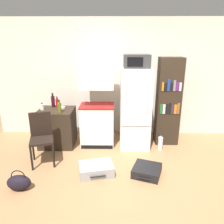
# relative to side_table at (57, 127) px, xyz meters

# --- Properties ---
(ground_plane) EXTENTS (24.00, 24.00, 0.00)m
(ground_plane) POSITION_rel_side_table_xyz_m (1.45, -1.28, -0.39)
(ground_plane) COLOR #A3754C
(wall_back) EXTENTS (6.40, 0.10, 2.63)m
(wall_back) POSITION_rel_side_table_xyz_m (1.65, 0.72, 0.92)
(wall_back) COLOR silver
(wall_back) RESTS_ON ground_plane
(side_table) EXTENTS (0.72, 0.63, 0.79)m
(side_table) POSITION_rel_side_table_xyz_m (0.00, 0.00, 0.00)
(side_table) COLOR #2D2319
(side_table) RESTS_ON ground_plane
(kitchen_hutch) EXTENTS (0.70, 0.53, 1.93)m
(kitchen_hutch) POSITION_rel_side_table_xyz_m (0.85, 0.06, 0.51)
(kitchen_hutch) COLOR white
(kitchen_hutch) RESTS_ON ground_plane
(refrigerator) EXTENTS (0.61, 0.65, 1.65)m
(refrigerator) POSITION_rel_side_table_xyz_m (1.64, 0.00, 0.43)
(refrigerator) COLOR white
(refrigerator) RESTS_ON ground_plane
(microwave) EXTENTS (0.50, 0.40, 0.25)m
(microwave) POSITION_rel_side_table_xyz_m (1.64, 0.00, 1.38)
(microwave) COLOR #333333
(microwave) RESTS_ON refrigerator
(bookshelf) EXTENTS (0.48, 0.34, 1.84)m
(bookshelf) POSITION_rel_side_table_xyz_m (2.35, 0.15, 0.53)
(bookshelf) COLOR #2D2319
(bookshelf) RESTS_ON ground_plane
(bottle_olive_oil) EXTENTS (0.08, 0.08, 0.25)m
(bottle_olive_oil) POSITION_rel_side_table_xyz_m (0.13, -0.19, 0.50)
(bottle_olive_oil) COLOR #566619
(bottle_olive_oil) RESTS_ON side_table
(bottle_ketchup_red) EXTENTS (0.07, 0.07, 0.22)m
(bottle_ketchup_red) POSITION_rel_side_table_xyz_m (-0.02, 0.23, 0.49)
(bottle_ketchup_red) COLOR #AD1914
(bottle_ketchup_red) RESTS_ON side_table
(bottle_milk_white) EXTENTS (0.08, 0.08, 0.15)m
(bottle_milk_white) POSITION_rel_side_table_xyz_m (-0.28, -0.00, 0.46)
(bottle_milk_white) COLOR white
(bottle_milk_white) RESTS_ON side_table
(bottle_wine_dark) EXTENTS (0.08, 0.08, 0.30)m
(bottle_wine_dark) POSITION_rel_side_table_xyz_m (-0.11, 0.22, 0.52)
(bottle_wine_dark) COLOR black
(bottle_wine_dark) RESTS_ON side_table
(bowl) EXTENTS (0.14, 0.14, 0.04)m
(bowl) POSITION_rel_side_table_xyz_m (0.10, 0.09, 0.41)
(bowl) COLOR silver
(bowl) RESTS_ON side_table
(chair) EXTENTS (0.49, 0.50, 0.93)m
(chair) POSITION_rel_side_table_xyz_m (-0.10, -0.69, 0.16)
(chair) COLOR black
(chair) RESTS_ON ground_plane
(suitcase_large_flat) EXTENTS (0.63, 0.51, 0.18)m
(suitcase_large_flat) POSITION_rel_side_table_xyz_m (0.91, -1.10, -0.31)
(suitcase_large_flat) COLOR #99999E
(suitcase_large_flat) RESTS_ON ground_plane
(suitcase_small_flat) EXTENTS (0.56, 0.56, 0.15)m
(suitcase_small_flat) POSITION_rel_side_table_xyz_m (1.77, -1.11, -0.32)
(suitcase_small_flat) COLOR black
(suitcase_small_flat) RESTS_ON ground_plane
(handbag) EXTENTS (0.36, 0.20, 0.33)m
(handbag) POSITION_rel_side_table_xyz_m (-0.21, -1.53, -0.27)
(handbag) COLOR black
(handbag) RESTS_ON ground_plane
(water_bottle_front) EXTENTS (0.10, 0.10, 0.35)m
(water_bottle_front) POSITION_rel_side_table_xyz_m (2.16, -0.21, -0.25)
(water_bottle_front) COLOR silver
(water_bottle_front) RESTS_ON ground_plane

